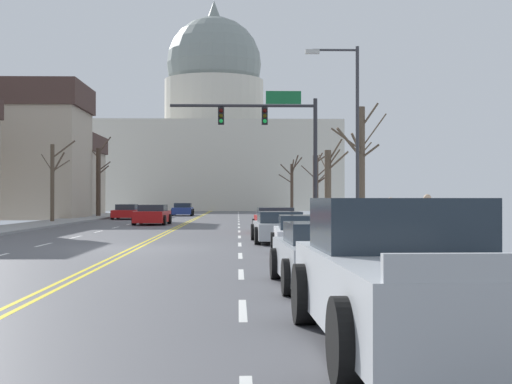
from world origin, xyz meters
TOP-DOWN VIEW (x-y plane):
  - ground at (0.00, -0.00)m, footprint 20.00×180.00m
  - signal_gantry at (5.45, 14.99)m, footprint 7.91×0.41m
  - street_lamp_right at (7.92, 4.68)m, footprint 2.15×0.24m
  - capitol_building at (0.00, 82.01)m, footprint 34.37×23.29m
  - sedan_near_00 at (5.20, 10.69)m, footprint 2.11×4.69m
  - sedan_near_01 at (4.98, 3.21)m, footprint 2.08×4.67m
  - sedan_near_02 at (5.41, -3.77)m, footprint 2.13×4.28m
  - sedan_near_03 at (5.12, -10.80)m, footprint 2.04×4.30m
  - pickup_truck_near_04 at (5.38, -16.41)m, footprint 2.45×5.49m
  - sedan_oncoming_00 at (-1.94, 22.01)m, footprint 2.16×4.35m
  - sedan_oncoming_01 at (-5.42, 34.33)m, footprint 1.97×4.48m
  - sedan_oncoming_02 at (-1.78, 45.61)m, footprint 2.03×4.60m
  - flank_building_00 at (-15.55, 35.11)m, footprint 13.56×8.19m
  - flank_building_01 at (-16.14, 47.64)m, footprint 12.38×8.78m
  - bare_tree_00 at (8.80, 7.36)m, footprint 2.50×1.50m
  - bare_tree_02 at (8.16, 39.91)m, footprint 2.12×2.66m
  - bare_tree_03 at (-8.79, 24.66)m, footprint 2.31×1.36m
  - bare_tree_04 at (8.90, 26.83)m, footprint 2.19×1.73m
  - bare_tree_05 at (-8.53, 39.22)m, footprint 1.98×1.04m
  - bare_tree_06 at (8.75, 18.61)m, footprint 1.46×2.64m
  - pedestrian_00 at (8.14, -1.99)m, footprint 0.35×0.34m
  - pedestrian_01 at (8.83, -3.77)m, footprint 0.35×0.34m
  - bicycle_parked at (8.79, -2.12)m, footprint 0.12×1.77m

SIDE VIEW (x-z plane):
  - ground at x=0.00m, z-range -0.08..0.12m
  - bicycle_parked at x=8.79m, z-range 0.06..0.91m
  - sedan_near_01 at x=4.98m, z-range -0.03..1.13m
  - sedan_oncoming_01 at x=-5.42m, z-range -0.03..1.14m
  - sedan_near_02 at x=5.41m, z-range -0.03..1.16m
  - sedan_oncoming_02 at x=-1.78m, z-range -0.03..1.17m
  - sedan_near_03 at x=5.12m, z-range -0.03..1.18m
  - sedan_near_00 at x=5.20m, z-range -0.02..1.20m
  - sedan_oncoming_00 at x=-1.94m, z-range -0.03..1.22m
  - pickup_truck_near_04 at x=5.38m, z-range -0.09..1.58m
  - pedestrian_00 at x=8.14m, z-range 0.22..1.77m
  - pedestrian_01 at x=8.83m, z-range 0.23..1.87m
  - bare_tree_06 at x=8.75m, z-range -0.06..4.96m
  - bare_tree_04 at x=8.90m, z-range 0.13..4.93m
  - bare_tree_02 at x=8.16m, z-range 0.23..5.48m
  - bare_tree_03 at x=-8.79m, z-range 0.22..5.62m
  - bare_tree_00 at x=8.80m, z-range 0.26..5.90m
  - bare_tree_05 at x=-8.53m, z-range -0.25..6.61m
  - flank_building_01 at x=-16.14m, z-range 0.05..7.82m
  - street_lamp_right at x=7.92m, z-range 0.84..8.43m
  - signal_gantry at x=5.45m, z-range 1.67..8.96m
  - flank_building_00 at x=-15.55m, z-range 0.07..10.86m
  - capitol_building at x=0.00m, z-range -5.37..24.78m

